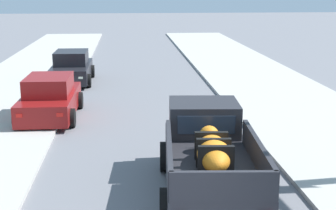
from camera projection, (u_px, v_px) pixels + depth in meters
sidewalk_right at (296, 107)px, 18.92m from camera, size 5.22×60.00×0.12m
curb_left at (27, 113)px, 18.07m from camera, size 0.16×60.00×0.10m
curb_right at (266, 108)px, 18.82m from camera, size 0.16×60.00×0.10m
pickup_truck at (209, 159)px, 11.11m from camera, size 2.48×5.33×1.80m
car_left_near at (72, 68)px, 23.94m from camera, size 2.03×4.26×1.54m
car_right_mid at (50, 98)px, 17.47m from camera, size 2.07×4.28×1.54m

